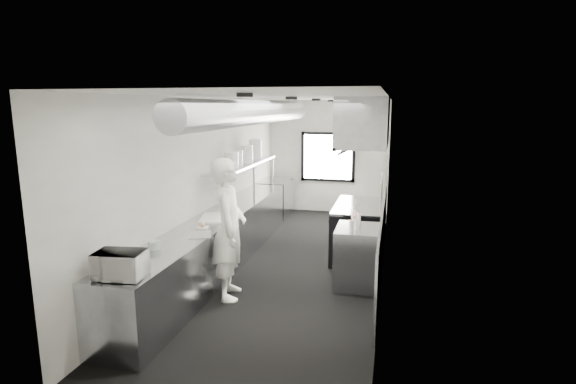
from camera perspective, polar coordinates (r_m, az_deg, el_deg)
The scene contains 35 objects.
floor at distance 7.81m, azimuth 0.62°, elevation -9.06°, with size 3.00×8.00×0.01m, color black.
ceiling at distance 7.34m, azimuth 0.66°, elevation 11.93°, with size 3.00×8.00×0.01m, color beige.
wall_back at distance 11.35m, azimuth 5.09°, elevation 4.46°, with size 3.00×0.02×2.80m, color silver.
wall_front at distance 3.77m, azimuth -13.01°, elevation -9.08°, with size 3.00×0.02×2.80m, color silver.
wall_left at distance 7.91m, azimuth -10.03°, elevation 1.52°, with size 0.02×8.00×2.80m, color silver.
wall_right at distance 7.28m, azimuth 12.24°, elevation 0.62°, with size 0.02×8.00×2.80m, color silver.
wall_cladding at distance 7.76m, azimuth 11.89°, elevation -5.18°, with size 0.03×5.50×1.10m, color #9498A2.
hvac_duct at distance 7.91m, azimuth -3.73°, elevation 10.03°, with size 0.40×0.40×6.40m, color #9899A0.
service_window at distance 11.32m, azimuth 5.06°, elevation 4.44°, with size 1.36×0.05×1.25m.
exhaust_hood at distance 7.88m, azimuth 9.69°, elevation 8.74°, with size 0.81×2.20×0.88m.
prep_counter at distance 7.55m, azimuth -8.83°, elevation -6.32°, with size 0.70×6.00×0.90m, color #9498A2.
pass_shelf at distance 8.70m, azimuth -5.59°, elevation 3.38°, with size 0.45×3.00×0.68m.
range at distance 8.19m, azimuth 8.84°, elevation -4.81°, with size 0.88×1.60×0.94m.
bottle_station at distance 6.85m, azimuth 8.83°, elevation -8.13°, with size 0.65×0.80×0.90m, color #9498A2.
far_work_table at distance 10.95m, azimuth -1.57°, elevation -0.77°, with size 0.70×1.20×0.90m, color #9498A2.
notice_sheet_a at distance 6.06m, azimuth 11.78°, elevation 0.51°, with size 0.02×0.28×0.38m, color silver.
notice_sheet_b at distance 5.73m, azimuth 11.65°, elevation -0.60°, with size 0.02×0.28×0.38m, color silver.
line_cook at distance 6.31m, azimuth -7.50°, elevation -4.65°, with size 0.72×0.47×1.98m, color white.
microwave at distance 5.05m, azimuth -20.51°, elevation -8.63°, with size 0.47×0.36×0.28m, color silver.
deli_tub_a at distance 5.61m, azimuth -18.86°, elevation -7.51°, with size 0.16×0.16×0.11m, color #AAB6A8.
deli_tub_b at distance 5.91m, azimuth -16.60°, elevation -6.44°, with size 0.15×0.15×0.11m, color #AAB6A8.
newspaper at distance 6.39m, azimuth -11.09°, elevation -5.33°, with size 0.30×0.37×0.01m, color silver.
small_plate at distance 6.73m, azimuth -10.80°, elevation -4.46°, with size 0.17×0.17×0.01m, color white.
pastry at distance 6.72m, azimuth -10.81°, elevation -4.06°, with size 0.08×0.08×0.08m, color tan.
cutting_board at distance 7.27m, azimuth -8.99°, elevation -3.22°, with size 0.49×0.66×0.02m, color silver.
knife_block at distance 8.21m, azimuth -7.25°, elevation -0.84°, with size 0.09×0.20×0.22m, color #523C1D.
plate_stack_a at distance 8.08m, azimuth -7.14°, elevation 4.04°, with size 0.25×0.25×0.29m, color white.
plate_stack_b at distance 8.40m, azimuth -6.45°, elevation 4.28°, with size 0.21×0.21×0.28m, color white.
plate_stack_c at distance 8.85m, azimuth -5.25°, elevation 4.85°, with size 0.24×0.24×0.34m, color white.
plate_stack_d at distance 9.48m, azimuth -4.17°, elevation 5.48°, with size 0.27×0.27×0.41m, color white.
squeeze_bottle_a at distance 6.45m, azimuth 8.01°, elevation -4.32°, with size 0.06×0.06×0.17m, color silver.
squeeze_bottle_b at distance 6.57m, azimuth 8.67°, elevation -4.10°, with size 0.05×0.05×0.16m, color silver.
squeeze_bottle_c at distance 6.68m, azimuth 8.28°, elevation -3.71°, with size 0.06×0.06×0.19m, color silver.
squeeze_bottle_d at distance 6.89m, azimuth 8.97°, elevation -3.39°, with size 0.06×0.06×0.17m, color silver.
squeeze_bottle_e at distance 6.95m, azimuth 8.50°, elevation -3.20°, with size 0.06×0.06×0.18m, color silver.
Camera 1 is at (1.61, -7.16, 2.67)m, focal length 28.06 mm.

